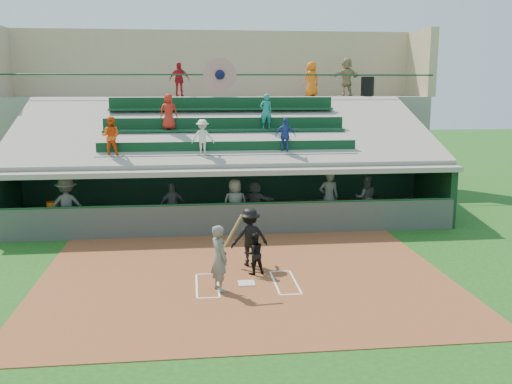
{
  "coord_description": "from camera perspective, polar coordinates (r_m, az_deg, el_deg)",
  "views": [
    {
      "loc": [
        -1.38,
        -14.15,
        5.14
      ],
      "look_at": [
        0.66,
        3.5,
        1.8
      ],
      "focal_mm": 40.0,
      "sensor_mm": 36.0,
      "label": 1
    }
  ],
  "objects": [
    {
      "name": "batter_at_plate",
      "position": [
        14.41,
        -3.68,
        -6.57
      ],
      "size": [
        0.94,
        0.79,
        1.95
      ],
      "color": "#585A55",
      "rests_on": "dirt_slab"
    },
    {
      "name": "dugout_player_f",
      "position": [
        22.26,
        10.89,
        -0.56
      ],
      "size": [
        0.89,
        0.72,
        1.7
      ],
      "primitive_type": "imported",
      "rotation": [
        0.0,
        0.0,
        3.04
      ],
      "color": "#5F625D",
      "rests_on": "dugout_floor"
    },
    {
      "name": "home_plate",
      "position": [
        15.11,
        -0.96,
        -9.1
      ],
      "size": [
        0.43,
        0.43,
        0.03
      ],
      "primitive_type": "cube",
      "color": "silver",
      "rests_on": "dirt_slab"
    },
    {
      "name": "dirt_slab",
      "position": [
        15.58,
        -1.14,
        -8.57
      ],
      "size": [
        11.0,
        9.0,
        0.02
      ],
      "primitive_type": "cube",
      "color": "brown",
      "rests_on": "ground"
    },
    {
      "name": "concourse_staff_c",
      "position": [
        28.03,
        9.03,
        11.29
      ],
      "size": [
        1.78,
        1.13,
        1.84
      ],
      "primitive_type": "imported",
      "rotation": [
        0.0,
        0.0,
        3.52
      ],
      "color": "tan",
      "rests_on": "concourse_slab"
    },
    {
      "name": "trash_bin",
      "position": [
        28.12,
        11.08,
        10.3
      ],
      "size": [
        0.62,
        0.62,
        0.94
      ],
      "primitive_type": "cylinder",
      "color": "black",
      "rests_on": "concourse_slab"
    },
    {
      "name": "ground",
      "position": [
        15.12,
        -0.96,
        -9.23
      ],
      "size": [
        100.0,
        100.0,
        0.0
      ],
      "primitive_type": "plane",
      "color": "#184914",
      "rests_on": "ground"
    },
    {
      "name": "concourse_staff_a",
      "position": [
        26.84,
        -7.67,
        11.08
      ],
      "size": [
        0.98,
        0.55,
        1.57
      ],
      "primitive_type": "imported",
      "rotation": [
        0.0,
        0.0,
        2.96
      ],
      "color": "#AF141C",
      "rests_on": "concourse_slab"
    },
    {
      "name": "concourse_staff_b",
      "position": [
        27.92,
        5.56,
        11.18
      ],
      "size": [
        0.94,
        0.78,
        1.65
      ],
      "primitive_type": "imported",
      "rotation": [
        0.0,
        0.0,
        3.51
      ],
      "color": "orange",
      "rests_on": "concourse_slab"
    },
    {
      "name": "dugout_player_d",
      "position": [
        21.42,
        -0.1,
        -0.96
      ],
      "size": [
        1.53,
        0.82,
        1.58
      ],
      "primitive_type": "imported",
      "rotation": [
        0.0,
        0.0,
        2.89
      ],
      "color": "#62645E",
      "rests_on": "dugout_floor"
    },
    {
      "name": "dugout_player_c",
      "position": [
        20.31,
        -2.11,
        -1.24
      ],
      "size": [
        0.96,
        0.69,
        1.84
      ],
      "primitive_type": "imported",
      "rotation": [
        0.0,
        0.0,
        3.26
      ],
      "color": "#5F615C",
      "rests_on": "dugout_floor"
    },
    {
      "name": "dugout_player_a",
      "position": [
        20.83,
        -18.4,
        -1.3
      ],
      "size": [
        1.36,
        0.9,
        1.97
      ],
      "primitive_type": "imported",
      "rotation": [
        0.0,
        0.0,
        3.28
      ],
      "color": "#50524E",
      "rests_on": "dugout_floor"
    },
    {
      "name": "batters_box_chalk",
      "position": [
        15.11,
        -0.96,
        -9.15
      ],
      "size": [
        2.65,
        1.85,
        0.01
      ],
      "color": "white",
      "rests_on": "dirt_slab"
    },
    {
      "name": "dugout_floor",
      "position": [
        21.56,
        -2.73,
        -3.1
      ],
      "size": [
        16.0,
        3.5,
        0.04
      ],
      "primitive_type": "cube",
      "color": "gray",
      "rests_on": "ground"
    },
    {
      "name": "home_umpire",
      "position": [
        16.38,
        -0.64,
        -4.51
      ],
      "size": [
        1.18,
        0.81,
        1.68
      ],
      "primitive_type": "imported",
      "rotation": [
        0.0,
        0.0,
        3.32
      ],
      "color": "black",
      "rests_on": "dirt_slab"
    },
    {
      "name": "catcher",
      "position": [
        15.69,
        -0.19,
        -6.19
      ],
      "size": [
        0.65,
        0.56,
        1.15
      ],
      "primitive_type": "imported",
      "rotation": [
        0.0,
        0.0,
        3.38
      ],
      "color": "black",
      "rests_on": "dirt_slab"
    },
    {
      "name": "dugout_player_b",
      "position": [
        21.02,
        -8.35,
        -1.27
      ],
      "size": [
        1.01,
        0.63,
        1.61
      ],
      "primitive_type": "imported",
      "rotation": [
        0.0,
        0.0,
        3.42
      ],
      "color": "#5C5F59",
      "rests_on": "dugout_floor"
    },
    {
      "name": "concourse_slab",
      "position": [
        27.83,
        -3.72,
        4.76
      ],
      "size": [
        20.0,
        3.0,
        4.6
      ],
      "primitive_type": "cube",
      "color": "gray",
      "rests_on": "ground"
    },
    {
      "name": "grandstand",
      "position": [
        24.87,
        -3.39,
        3.98
      ],
      "size": [
        20.4,
        10.4,
        7.8
      ],
      "color": "#494E49",
      "rests_on": "ground"
    },
    {
      "name": "dugout_bench",
      "position": [
        22.72,
        -2.35,
        -1.72
      ],
      "size": [
        15.85,
        1.15,
        0.48
      ],
      "primitive_type": "cube",
      "rotation": [
        0.0,
        0.0,
        0.04
      ],
      "color": "brown",
      "rests_on": "dugout_floor"
    },
    {
      "name": "water_cooler",
      "position": [
        21.05,
        -19.66,
        -1.46
      ],
      "size": [
        0.4,
        0.4,
        0.4
      ],
      "primitive_type": "cylinder",
      "color": "#E35F0D",
      "rests_on": "white_table"
    },
    {
      "name": "white_table",
      "position": [
        21.2,
        -19.37,
        -2.9
      ],
      "size": [
        0.99,
        0.88,
        0.71
      ],
      "primitive_type": "cube",
      "rotation": [
        0.0,
        0.0,
        0.41
      ],
      "color": "white",
      "rests_on": "dugout_floor"
    },
    {
      "name": "dugout_player_e",
      "position": [
        21.34,
        7.28,
        -0.54
      ],
      "size": [
        0.76,
        0.53,
        1.98
      ],
      "primitive_type": "imported",
      "rotation": [
        0.0,
        0.0,
        3.06
      ],
      "color": "#5F625C",
      "rests_on": "dugout_floor"
    }
  ]
}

